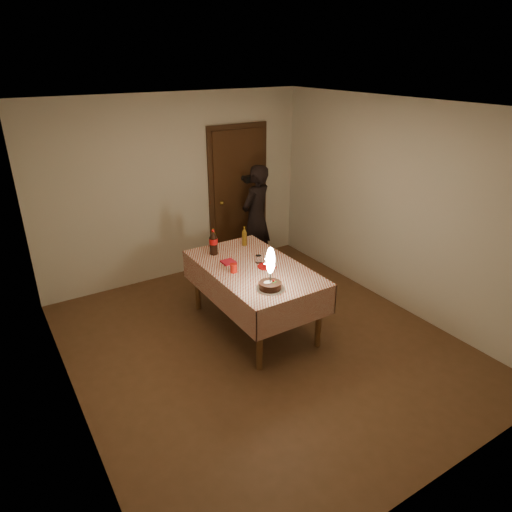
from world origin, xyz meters
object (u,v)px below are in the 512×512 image
at_px(clear_cup, 258,259).
at_px(cola_bottle, 213,242).
at_px(birthday_cake, 270,277).
at_px(amber_bottle_right, 244,237).
at_px(amber_bottle_left, 213,239).
at_px(photographer, 256,217).
at_px(dining_table, 254,275).
at_px(red_cup, 234,268).
at_px(red_plate, 267,266).

distance_m(clear_cup, cola_bottle, 0.61).
distance_m(birthday_cake, amber_bottle_right, 1.22).
height_order(amber_bottle_left, photographer, photographer).
height_order(dining_table, photographer, photographer).
bearing_deg(photographer, dining_table, -123.10).
height_order(birthday_cake, amber_bottle_right, birthday_cake).
xyz_separation_m(clear_cup, cola_bottle, (-0.33, 0.50, 0.11)).
bearing_deg(dining_table, red_cup, -179.12).
bearing_deg(amber_bottle_left, red_cup, -100.52).
bearing_deg(dining_table, cola_bottle, 111.30).
distance_m(dining_table, birthday_cake, 0.62).
bearing_deg(red_plate, amber_bottle_left, 106.91).
xyz_separation_m(dining_table, amber_bottle_right, (0.24, 0.61, 0.22)).
bearing_deg(dining_table, clear_cup, 31.78).
bearing_deg(red_plate, cola_bottle, 118.23).
height_order(clear_cup, cola_bottle, cola_bottle).
xyz_separation_m(birthday_cake, red_cup, (-0.12, 0.55, -0.09)).
distance_m(clear_cup, amber_bottle_left, 0.73).
bearing_deg(red_cup, birthday_cake, -77.28).
height_order(dining_table, red_cup, red_cup).
bearing_deg(red_plate, amber_bottle_right, 80.90).
bearing_deg(red_cup, amber_bottle_left, 79.48).
bearing_deg(birthday_cake, photographer, 61.45).
height_order(red_cup, clear_cup, red_cup).
distance_m(red_plate, cola_bottle, 0.76).
height_order(dining_table, amber_bottle_left, amber_bottle_left).
xyz_separation_m(amber_bottle_right, photographer, (0.72, 0.86, -0.12)).
height_order(clear_cup, photographer, photographer).
height_order(red_plate, amber_bottle_left, amber_bottle_left).
height_order(red_plate, clear_cup, clear_cup).
distance_m(dining_table, cola_bottle, 0.66).
bearing_deg(amber_bottle_right, photographer, 50.15).
relative_size(clear_cup, cola_bottle, 0.28).
relative_size(red_plate, amber_bottle_left, 0.86).
relative_size(amber_bottle_left, photographer, 0.16).
relative_size(dining_table, photographer, 1.08).
height_order(red_cup, amber_bottle_right, amber_bottle_right).
bearing_deg(amber_bottle_left, photographer, 33.39).
relative_size(birthday_cake, clear_cup, 5.23).
height_order(red_cup, amber_bottle_left, amber_bottle_left).
bearing_deg(red_cup, clear_cup, 10.56).
distance_m(red_plate, amber_bottle_left, 0.88).
bearing_deg(photographer, red_cup, -129.74).
bearing_deg(clear_cup, red_plate, -81.21).
relative_size(birthday_cake, photographer, 0.30).
xyz_separation_m(birthday_cake, red_plate, (0.27, 0.47, -0.14)).
height_order(cola_bottle, amber_bottle_left, cola_bottle).
relative_size(dining_table, red_cup, 17.20).
distance_m(dining_table, red_cup, 0.31).
height_order(red_plate, amber_bottle_right, amber_bottle_right).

